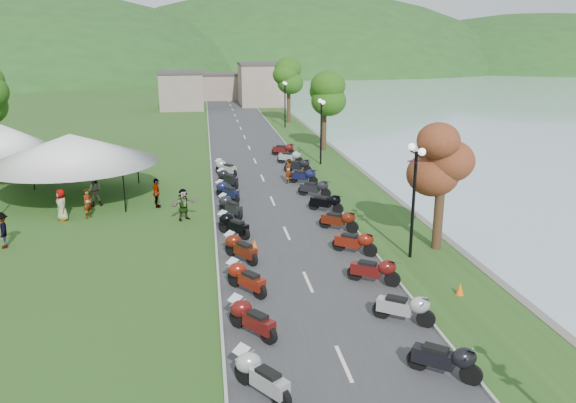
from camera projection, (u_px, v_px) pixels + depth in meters
name	position (u px, v px, depth m)	size (l,w,h in m)	color
road	(255.00, 161.00, 45.31)	(7.00, 120.00, 0.02)	#38383B
hills_backdrop	(215.00, 69.00, 197.58)	(360.00, 120.00, 76.00)	#285621
far_building	(216.00, 87.00, 87.18)	(18.00, 16.00, 5.00)	gray
moto_row_left	(244.00, 280.00, 21.36)	(2.60, 41.87, 1.10)	#331411
moto_row_right	(345.00, 231.00, 26.90)	(2.60, 45.02, 1.10)	#331411
vendor_tent_main	(73.00, 167.00, 33.99)	(6.78, 6.78, 4.00)	white
vendor_tent_side	(5.00, 154.00, 37.78)	(4.60, 4.60, 4.00)	white
tree_lakeside	(441.00, 184.00, 25.30)	(2.24, 2.24, 6.23)	#2A5F14
pedestrian_a	(89.00, 218.00, 30.73)	(0.59, 0.43, 1.62)	slate
pedestrian_b	(95.00, 206.00, 32.99)	(0.91, 0.50, 1.87)	slate
pedestrian_c	(4.00, 248.00, 26.26)	(1.11, 0.46, 1.72)	slate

